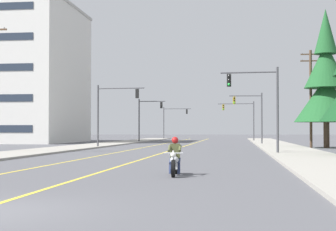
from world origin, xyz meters
The scene contains 13 objects.
lane_stripe_center centered at (-0.10, 45.00, 0.00)m, with size 0.16×100.00×0.01m, color yellow.
lane_stripe_left centered at (-3.69, 45.00, 0.00)m, with size 0.16×100.00×0.01m, color yellow.
sidewalk_kerb_right centered at (9.82, 40.00, 0.07)m, with size 4.40×110.00×0.14m, color #9E998E.
sidewalk_kerb_left centered at (-9.82, 40.00, 0.07)m, with size 4.40×110.00×0.14m, color #9E998E.
motorcycle_with_rider centered at (3.09, 9.38, 0.59)m, with size 0.70×2.19×1.46m.
traffic_signal_near_right centered at (7.17, 27.61, 4.05)m, with size 4.10×0.40×6.20m.
traffic_signal_near_left centered at (-6.84, 40.58, 4.09)m, with size 4.81×0.48×6.20m.
traffic_signal_mid_right centered at (7.36, 53.68, 4.04)m, with size 3.94×0.52×6.20m.
traffic_signal_mid_left centered at (-7.34, 64.25, 4.03)m, with size 3.90×0.37×6.20m.
traffic_signal_far_right centered at (6.48, 72.62, 4.14)m, with size 5.60×0.43×6.20m.
traffic_signal_far_left centered at (-6.92, 90.70, 4.13)m, with size 5.35×0.47×6.20m.
utility_pole_right_far centered at (12.64, 42.42, 5.11)m, with size 1.95×0.26×9.55m.
conifer_tree_right_verge_far centered at (14.03, 41.99, 6.18)m, with size 6.13×6.13×13.49m.
Camera 1 is at (5.41, -10.57, 1.71)m, focal length 56.73 mm.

